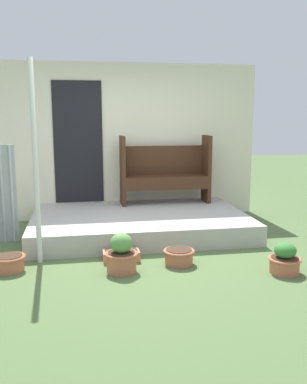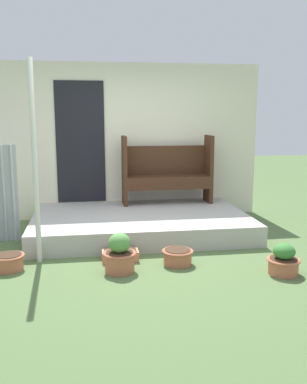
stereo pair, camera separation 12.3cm
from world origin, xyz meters
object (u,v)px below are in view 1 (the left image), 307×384
(flower_pot_far_right, at_px, (285,260))
(planter_box_rect, at_px, (121,255))
(support_post, at_px, (35,164))
(flower_pot_left, at_px, (10,262))
(flower_pot_right, at_px, (179,256))
(flower_pot_middle, at_px, (121,255))
(bench, at_px, (165,170))

(flower_pot_far_right, height_order, planter_box_rect, flower_pot_far_right)
(support_post, xyz_separation_m, flower_pot_left, (-0.32, -0.24, -1.09))
(flower_pot_left, relative_size, flower_pot_right, 0.96)
(support_post, relative_size, flower_pot_middle, 5.28)
(flower_pot_right, height_order, flower_pot_far_right, flower_pot_far_right)
(support_post, bearing_deg, flower_pot_middle, -27.46)
(flower_pot_right, xyz_separation_m, planter_box_rect, (-0.67, 0.25, -0.04))
(bench, xyz_separation_m, planter_box_rect, (-0.94, -1.94, -0.78))
(flower_pot_right, bearing_deg, flower_pot_middle, -169.14)
(support_post, xyz_separation_m, planter_box_rect, (0.97, -0.11, -1.13))
(flower_pot_left, xyz_separation_m, flower_pot_far_right, (3.06, -0.60, 0.05))
(support_post, relative_size, bench, 1.62)
(flower_pot_right, bearing_deg, flower_pot_left, 176.69)
(flower_pot_left, distance_m, flower_pot_middle, 1.28)
(support_post, relative_size, flower_pot_far_right, 6.41)
(flower_pot_left, bearing_deg, flower_pot_right, -3.31)
(support_post, distance_m, flower_pot_right, 2.00)
(support_post, distance_m, flower_pot_left, 1.16)
(flower_pot_right, bearing_deg, flower_pot_far_right, -23.54)
(bench, distance_m, flower_pot_far_right, 2.88)
(flower_pot_left, distance_m, planter_box_rect, 1.30)
(bench, xyz_separation_m, flower_pot_far_right, (0.84, -2.67, -0.70))
(bench, xyz_separation_m, flower_pot_middle, (-0.97, -2.32, -0.65))
(support_post, bearing_deg, flower_pot_left, -142.68)
(bench, bearing_deg, flower_pot_left, -137.47)
(planter_box_rect, bearing_deg, flower_pot_middle, -95.08)
(flower_pot_middle, bearing_deg, flower_pot_far_right, -10.91)
(flower_pot_middle, bearing_deg, flower_pot_right, 10.86)
(flower_pot_right, relative_size, planter_box_rect, 0.85)
(flower_pot_middle, distance_m, flower_pot_far_right, 1.84)
(flower_pot_far_right, distance_m, planter_box_rect, 1.92)
(bench, relative_size, flower_pot_right, 3.94)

